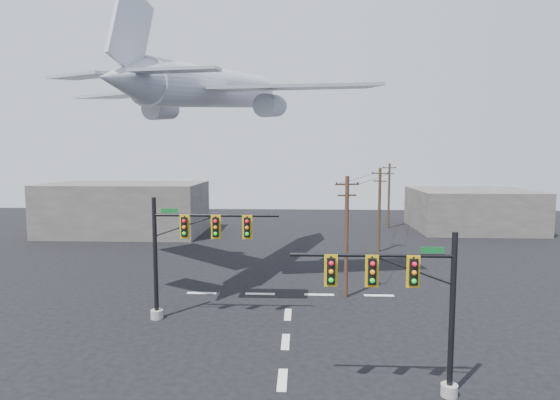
{
  "coord_description": "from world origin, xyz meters",
  "views": [
    {
      "loc": [
        0.76,
        -18.8,
        9.53
      ],
      "look_at": [
        -0.33,
        5.0,
        7.12
      ],
      "focal_mm": 30.0,
      "sensor_mm": 36.0,
      "label": 1
    }
  ],
  "objects_px": {
    "utility_pole_c": "(389,194)",
    "signal_mast_near": "(411,304)",
    "utility_pole_a": "(347,235)",
    "airliner": "(215,89)",
    "utility_pole_b": "(379,208)",
    "signal_mast_far": "(186,251)"
  },
  "relations": [
    {
      "from": "utility_pole_c",
      "to": "signal_mast_near",
      "type": "bearing_deg",
      "value": -90.6
    },
    {
      "from": "signal_mast_near",
      "to": "utility_pole_a",
      "type": "distance_m",
      "value": 12.67
    },
    {
      "from": "utility_pole_a",
      "to": "airliner",
      "type": "relative_size",
      "value": 0.3
    },
    {
      "from": "utility_pole_b",
      "to": "utility_pole_c",
      "type": "bearing_deg",
      "value": 98.59
    },
    {
      "from": "signal_mast_near",
      "to": "airliner",
      "type": "distance_m",
      "value": 23.65
    },
    {
      "from": "signal_mast_near",
      "to": "utility_pole_a",
      "type": "bearing_deg",
      "value": 95.87
    },
    {
      "from": "utility_pole_b",
      "to": "utility_pole_c",
      "type": "distance_m",
      "value": 14.99
    },
    {
      "from": "utility_pole_a",
      "to": "utility_pole_c",
      "type": "height_order",
      "value": "utility_pole_c"
    },
    {
      "from": "signal_mast_near",
      "to": "utility_pole_c",
      "type": "relative_size",
      "value": 0.8
    },
    {
      "from": "signal_mast_near",
      "to": "utility_pole_b",
      "type": "height_order",
      "value": "utility_pole_b"
    },
    {
      "from": "signal_mast_near",
      "to": "airliner",
      "type": "relative_size",
      "value": 0.25
    },
    {
      "from": "utility_pole_a",
      "to": "utility_pole_c",
      "type": "xyz_separation_m",
      "value": [
        8.12,
        29.15,
        0.11
      ]
    },
    {
      "from": "signal_mast_near",
      "to": "utility_pole_c",
      "type": "distance_m",
      "value": 42.3
    },
    {
      "from": "utility_pole_a",
      "to": "utility_pole_c",
      "type": "distance_m",
      "value": 30.26
    },
    {
      "from": "signal_mast_far",
      "to": "utility_pole_c",
      "type": "distance_m",
      "value": 38.06
    },
    {
      "from": "signal_mast_near",
      "to": "utility_pole_a",
      "type": "relative_size",
      "value": 0.82
    },
    {
      "from": "signal_mast_near",
      "to": "airliner",
      "type": "xyz_separation_m",
      "value": [
        -10.86,
        18.11,
        10.66
      ]
    },
    {
      "from": "utility_pole_c",
      "to": "airliner",
      "type": "relative_size",
      "value": 0.31
    },
    {
      "from": "signal_mast_far",
      "to": "utility_pole_b",
      "type": "xyz_separation_m",
      "value": [
        14.01,
        19.19,
        0.24
      ]
    },
    {
      "from": "utility_pole_a",
      "to": "airliner",
      "type": "xyz_separation_m",
      "value": [
        -9.57,
        5.51,
        10.17
      ]
    },
    {
      "from": "signal_mast_near",
      "to": "utility_pole_a",
      "type": "xyz_separation_m",
      "value": [
        -1.29,
        12.6,
        0.5
      ]
    },
    {
      "from": "signal_mast_far",
      "to": "utility_pole_a",
      "type": "xyz_separation_m",
      "value": [
        9.48,
        4.6,
        0.2
      ]
    }
  ]
}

